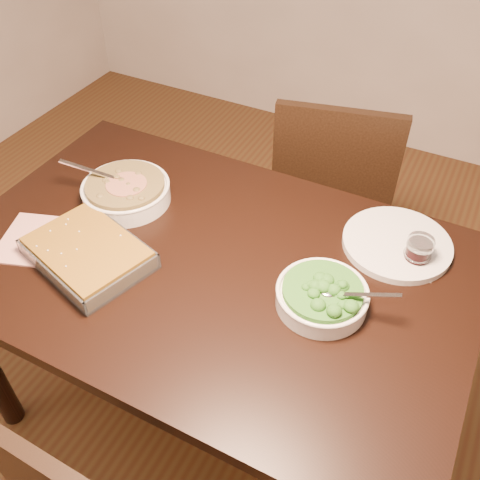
# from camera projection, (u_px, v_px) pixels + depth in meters

# --- Properties ---
(ground) EXTENTS (4.00, 4.00, 0.00)m
(ground) POSITION_uv_depth(u_px,v_px,m) (216.00, 404.00, 1.95)
(ground) COLOR #482814
(ground) RESTS_ON ground
(table) EXTENTS (1.40, 0.90, 0.75)m
(table) POSITION_uv_depth(u_px,v_px,m) (209.00, 283.00, 1.50)
(table) COLOR black
(table) RESTS_ON ground
(magazine_a) EXTENTS (0.33, 0.28, 0.01)m
(magazine_a) POSITION_uv_depth(u_px,v_px,m) (51.00, 241.00, 1.48)
(magazine_a) COLOR #B83834
(magazine_a) RESTS_ON table
(coaster) EXTENTS (0.11, 0.11, 0.00)m
(coaster) POSITION_uv_depth(u_px,v_px,m) (415.00, 262.00, 1.42)
(coaster) COLOR white
(coaster) RESTS_ON table
(stew_bowl) EXTENTS (0.29, 0.26, 0.10)m
(stew_bowl) POSITION_uv_depth(u_px,v_px,m) (126.00, 191.00, 1.59)
(stew_bowl) COLOR white
(stew_bowl) RESTS_ON table
(broccoli_bowl) EXTENTS (0.26, 0.23, 0.09)m
(broccoli_bowl) POSITION_uv_depth(u_px,v_px,m) (322.00, 295.00, 1.30)
(broccoli_bowl) COLOR white
(broccoli_bowl) RESTS_ON table
(baking_dish) EXTENTS (0.37, 0.32, 0.06)m
(baking_dish) POSITION_uv_depth(u_px,v_px,m) (88.00, 253.00, 1.41)
(baking_dish) COLOR silver
(baking_dish) RESTS_ON table
(wine_tumbler) EXTENTS (0.07, 0.07, 0.08)m
(wine_tumbler) POSITION_uv_depth(u_px,v_px,m) (418.00, 251.00, 1.40)
(wine_tumbler) COLOR black
(wine_tumbler) RESTS_ON coaster
(dinner_plate) EXTENTS (0.30, 0.30, 0.02)m
(dinner_plate) POSITION_uv_depth(u_px,v_px,m) (397.00, 244.00, 1.47)
(dinner_plate) COLOR silver
(dinner_plate) RESTS_ON table
(chair_far) EXTENTS (0.52, 0.52, 0.92)m
(chair_far) POSITION_uv_depth(u_px,v_px,m) (332.00, 189.00, 2.05)
(chair_far) COLOR black
(chair_far) RESTS_ON ground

